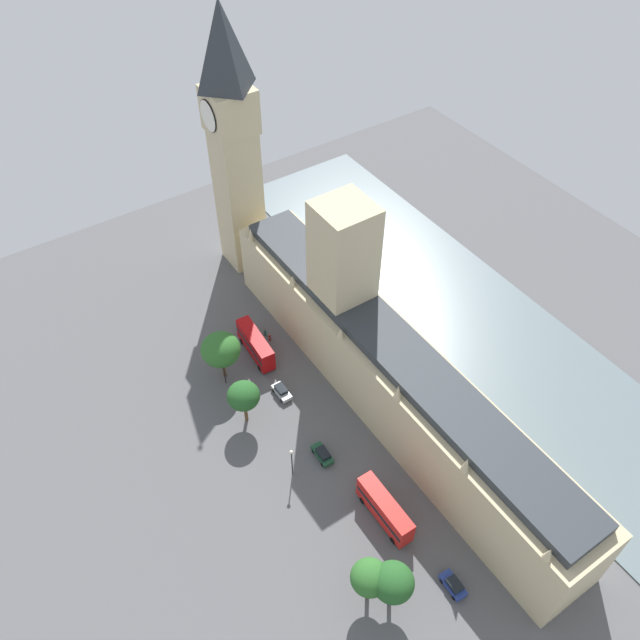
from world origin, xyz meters
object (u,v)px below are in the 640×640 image
at_px(parliament_building, 384,363).
at_px(pedestrian_kerbside, 265,332).
at_px(car_silver_far_end, 282,391).
at_px(plane_tree_trailing, 221,350).
at_px(plane_tree_slot_10, 244,396).
at_px(street_lamp_slot_11, 223,366).
at_px(double_decker_bus_corner, 385,509).
at_px(plane_tree_by_river_gate, 393,582).
at_px(double_decker_bus_under_trees, 256,344).
at_px(plane_tree_near_tower, 370,578).
at_px(car_blue_leading, 453,585).
at_px(car_dark_green_opposite_hall, 323,454).
at_px(pedestrian_midblock, 270,337).
at_px(clock_tower, 233,141).
at_px(street_lamp_slot_12, 292,458).

bearing_deg(parliament_building, pedestrian_kerbside, -68.14).
distance_m(car_silver_far_end, plane_tree_trailing, 12.44).
bearing_deg(plane_tree_slot_10, street_lamp_slot_11, -94.95).
relative_size(double_decker_bus_corner, plane_tree_by_river_gate, 1.17).
relative_size(double_decker_bus_under_trees, plane_tree_near_tower, 1.24).
relative_size(car_blue_leading, plane_tree_trailing, 0.42).
xyz_separation_m(parliament_building, pedestrian_kerbside, (9.20, -22.93, -7.91)).
distance_m(car_dark_green_opposite_hall, plane_tree_by_river_gate, 24.60).
bearing_deg(pedestrian_midblock, street_lamp_slot_11, 80.99).
height_order(clock_tower, car_silver_far_end, clock_tower).
relative_size(car_dark_green_opposite_hall, plane_tree_near_tower, 0.50).
bearing_deg(car_silver_far_end, plane_tree_near_tower, 76.82).
xyz_separation_m(clock_tower, street_lamp_slot_11, (18.94, 27.18, -22.63)).
relative_size(parliament_building, car_dark_green_opposite_hall, 18.27).
height_order(pedestrian_kerbside, plane_tree_near_tower, plane_tree_near_tower).
bearing_deg(double_decker_bus_under_trees, parliament_building, 126.42).
bearing_deg(plane_tree_trailing, clock_tower, -125.52).
bearing_deg(car_dark_green_opposite_hall, double_decker_bus_corner, -80.13).
relative_size(double_decker_bus_corner, street_lamp_slot_12, 1.64).
xyz_separation_m(car_dark_green_opposite_hall, street_lamp_slot_11, (5.65, -21.57, 3.61)).
bearing_deg(parliament_building, double_decker_bus_under_trees, -57.09).
height_order(car_blue_leading, plane_tree_by_river_gate, plane_tree_by_river_gate).
distance_m(plane_tree_trailing, plane_tree_slot_10, 10.29).
distance_m(parliament_building, plane_tree_by_river_gate, 34.31).
bearing_deg(pedestrian_midblock, car_blue_leading, 147.23).
xyz_separation_m(double_decker_bus_corner, car_blue_leading, (-1.59, 13.22, -1.75)).
bearing_deg(car_blue_leading, parliament_building, 72.11).
xyz_separation_m(clock_tower, pedestrian_kerbside, (7.60, 21.32, -26.38)).
xyz_separation_m(pedestrian_midblock, pedestrian_kerbside, (0.03, -1.46, 0.06)).
relative_size(plane_tree_trailing, street_lamp_slot_12, 1.53).
relative_size(car_dark_green_opposite_hall, plane_tree_slot_10, 0.50).
bearing_deg(pedestrian_kerbside, street_lamp_slot_11, 87.08).
bearing_deg(plane_tree_slot_10, plane_tree_by_river_gate, 92.22).
bearing_deg(pedestrian_midblock, plane_tree_slot_10, 107.06).
height_order(plane_tree_by_river_gate, street_lamp_slot_12, plane_tree_by_river_gate).
relative_size(plane_tree_by_river_gate, street_lamp_slot_12, 1.41).
distance_m(parliament_building, street_lamp_slot_12, 21.24).
bearing_deg(car_blue_leading, plane_tree_trailing, 102.08).
height_order(double_decker_bus_under_trees, car_blue_leading, double_decker_bus_under_trees).
relative_size(car_silver_far_end, street_lamp_slot_12, 0.63).
height_order(plane_tree_slot_10, street_lamp_slot_11, plane_tree_slot_10).
bearing_deg(street_lamp_slot_11, parliament_building, 140.27).
distance_m(double_decker_bus_under_trees, plane_tree_near_tower, 46.61).
xyz_separation_m(double_decker_bus_corner, street_lamp_slot_12, (7.22, -13.50, 1.83)).
bearing_deg(double_decker_bus_under_trees, plane_tree_trailing, 14.16).
distance_m(clock_tower, double_decker_bus_corner, 67.77).
xyz_separation_m(double_decker_bus_under_trees, street_lamp_slot_12, (7.49, 24.26, 1.83)).
bearing_deg(clock_tower, pedestrian_midblock, 71.63).
xyz_separation_m(plane_tree_near_tower, street_lamp_slot_12, (-1.54, -21.31, -1.90)).
height_order(plane_tree_near_tower, plane_tree_slot_10, plane_tree_slot_10).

